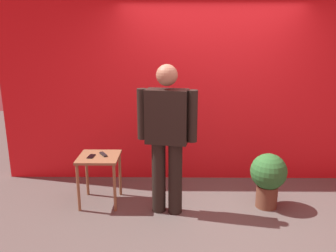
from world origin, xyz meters
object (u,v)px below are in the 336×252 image
at_px(cell_phone, 91,156).
at_px(potted_plant, 268,176).
at_px(standing_person, 167,133).
at_px(side_table, 99,164).
at_px(tv_remote, 103,154).

distance_m(cell_phone, potted_plant, 2.18).
bearing_deg(cell_phone, standing_person, -5.86).
bearing_deg(cell_phone, potted_plant, 4.16).
relative_size(side_table, potted_plant, 0.91).
bearing_deg(side_table, tv_remote, 33.67).
bearing_deg(potted_plant, cell_phone, 178.36).
height_order(standing_person, tv_remote, standing_person).
bearing_deg(standing_person, tv_remote, 162.32).
xyz_separation_m(side_table, tv_remote, (0.05, 0.03, 0.12)).
relative_size(tv_remote, potted_plant, 0.25).
height_order(side_table, cell_phone, cell_phone).
distance_m(tv_remote, potted_plant, 2.04).
distance_m(standing_person, cell_phone, 1.02).
distance_m(side_table, cell_phone, 0.14).
xyz_separation_m(side_table, cell_phone, (-0.09, -0.03, 0.11)).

